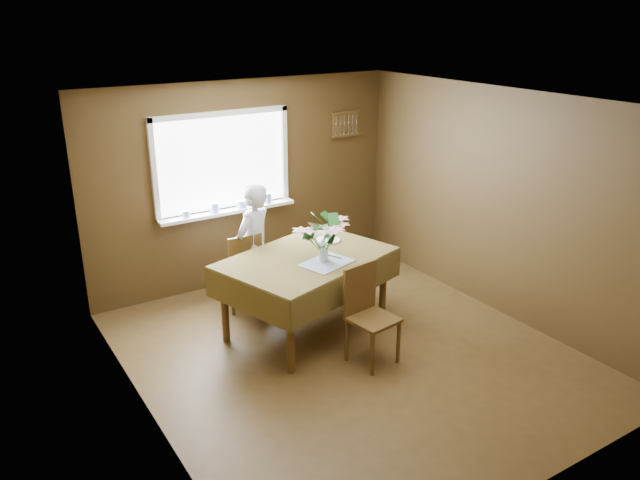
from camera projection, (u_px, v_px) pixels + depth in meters
floor at (349, 354)px, 6.27m from camera, size 4.50×4.50×0.00m
ceiling at (354, 102)px, 5.40m from camera, size 4.50×4.50×0.00m
wall_back at (246, 184)px, 7.62m from camera, size 4.00×0.00×4.00m
wall_front at (550, 338)px, 4.05m from camera, size 4.00×0.00×4.00m
wall_left at (140, 285)px, 4.83m from camera, size 0.00×4.50×4.50m
wall_right at (501, 204)px, 6.84m from camera, size 0.00×4.50×4.50m
window_assembly at (225, 179)px, 7.39m from camera, size 1.72×0.20×1.22m
spoon_rack at (346, 124)px, 8.11m from camera, size 0.44×0.05×0.33m
dining_table at (307, 266)px, 6.51m from camera, size 2.00×1.63×0.85m
chair_far at (243, 268)px, 7.04m from camera, size 0.42×0.42×0.92m
chair_near at (367, 310)px, 6.02m from camera, size 0.47×0.47×0.97m
seated_woman at (254, 248)px, 7.00m from camera, size 0.64×0.57×1.48m
flower_bouquet at (324, 235)px, 6.27m from camera, size 0.49×0.49×0.42m
side_plate at (328, 240)px, 6.91m from camera, size 0.32×0.32×0.01m
table_knife at (332, 256)px, 6.45m from camera, size 0.12×0.22×0.00m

